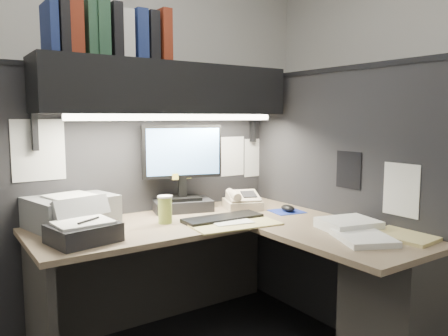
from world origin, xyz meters
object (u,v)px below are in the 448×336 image
at_px(keyboard, 223,218).
at_px(notebook_stack, 84,233).
at_px(monitor, 182,177).
at_px(telephone, 242,202).
at_px(overhead_shelf, 168,89).
at_px(coffee_cup, 165,210).
at_px(desk, 287,285).
at_px(printer, 71,211).

bearing_deg(keyboard, notebook_stack, -178.56).
xyz_separation_m(monitor, telephone, (0.36, -0.16, -0.17)).
bearing_deg(overhead_shelf, telephone, -15.11).
bearing_deg(overhead_shelf, keyboard, -62.53).
relative_size(overhead_shelf, coffee_cup, 10.49).
bearing_deg(telephone, overhead_shelf, -174.47).
bearing_deg(overhead_shelf, monitor, 16.14).
height_order(keyboard, notebook_stack, notebook_stack).
height_order(desk, notebook_stack, notebook_stack).
xyz_separation_m(keyboard, notebook_stack, (-0.81, 0.01, 0.03)).
relative_size(telephone, notebook_stack, 0.77).
xyz_separation_m(desk, keyboard, (-0.13, 0.42, 0.30)).
height_order(desk, overhead_shelf, overhead_shelf).
relative_size(keyboard, printer, 1.14).
relative_size(desk, keyboard, 3.55).
relative_size(desk, telephone, 7.32).
distance_m(overhead_shelf, printer, 0.91).
height_order(overhead_shelf, notebook_stack, overhead_shelf).
distance_m(desk, monitor, 0.95).
bearing_deg(printer, telephone, -20.81).
distance_m(telephone, notebook_stack, 1.12).
bearing_deg(desk, telephone, 74.89).
bearing_deg(monitor, desk, -60.45).
height_order(keyboard, coffee_cup, coffee_cup).
bearing_deg(keyboard, overhead_shelf, 119.47).
relative_size(monitor, printer, 1.31).
distance_m(telephone, coffee_cup, 0.61).
xyz_separation_m(telephone, notebook_stack, (-1.10, -0.20, -0.00)).
height_order(monitor, keyboard, monitor).
relative_size(desk, notebook_stack, 5.66).
height_order(monitor, coffee_cup, monitor).
bearing_deg(notebook_stack, desk, -24.57).
relative_size(monitor, telephone, 2.37).
relative_size(desk, overhead_shelf, 1.10).
relative_size(telephone, coffee_cup, 1.57).
bearing_deg(desk, printer, 139.16).
bearing_deg(printer, coffee_cup, -39.29).
bearing_deg(keyboard, coffee_cup, 159.62).
bearing_deg(printer, keyboard, -37.68).
xyz_separation_m(telephone, printer, (-1.07, 0.15, 0.04)).
bearing_deg(notebook_stack, telephone, 10.25).
distance_m(desk, telephone, 0.73).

